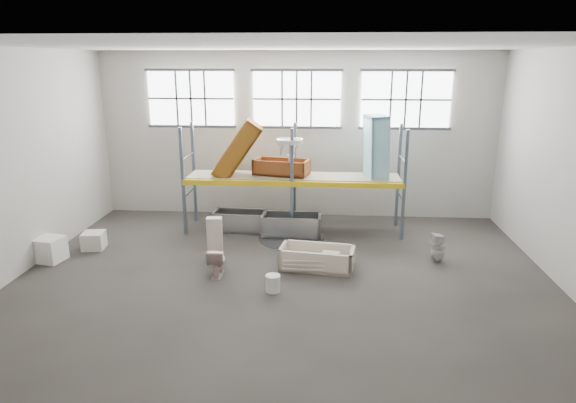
# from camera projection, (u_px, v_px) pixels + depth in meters

# --- Properties ---
(floor) EXTENTS (12.00, 10.00, 0.10)m
(floor) POSITION_uv_depth(u_px,v_px,m) (283.00, 282.00, 11.25)
(floor) COLOR #46403C
(floor) RESTS_ON ground
(ceiling) EXTENTS (12.00, 10.00, 0.10)m
(ceiling) POSITION_uv_depth(u_px,v_px,m) (282.00, 43.00, 9.87)
(ceiling) COLOR silver
(ceiling) RESTS_ON ground
(wall_back) EXTENTS (12.00, 0.10, 5.00)m
(wall_back) POSITION_uv_depth(u_px,v_px,m) (297.00, 135.00, 15.40)
(wall_back) COLOR #B6B2A8
(wall_back) RESTS_ON ground
(wall_front) EXTENTS (12.00, 0.10, 5.00)m
(wall_front) POSITION_uv_depth(u_px,v_px,m) (244.00, 265.00, 5.71)
(wall_front) COLOR #A8A59B
(wall_front) RESTS_ON ground
(wall_left) EXTENTS (0.10, 10.00, 5.00)m
(wall_left) POSITION_uv_depth(u_px,v_px,m) (7.00, 166.00, 11.00)
(wall_left) COLOR #B6B2A8
(wall_left) RESTS_ON ground
(window_left) EXTENTS (2.60, 0.04, 1.60)m
(window_left) POSITION_uv_depth(u_px,v_px,m) (191.00, 98.00, 15.23)
(window_left) COLOR white
(window_left) RESTS_ON wall_back
(window_mid) EXTENTS (2.60, 0.04, 1.60)m
(window_mid) POSITION_uv_depth(u_px,v_px,m) (297.00, 99.00, 15.00)
(window_mid) COLOR white
(window_mid) RESTS_ON wall_back
(window_right) EXTENTS (2.60, 0.04, 1.60)m
(window_right) POSITION_uv_depth(u_px,v_px,m) (406.00, 100.00, 14.77)
(window_right) COLOR white
(window_right) RESTS_ON wall_back
(rack_upright_la) EXTENTS (0.08, 0.08, 3.00)m
(rack_upright_la) POSITION_uv_depth(u_px,v_px,m) (183.00, 182.00, 13.83)
(rack_upright_la) COLOR slate
(rack_upright_la) RESTS_ON floor
(rack_upright_lb) EXTENTS (0.08, 0.08, 3.00)m
(rack_upright_lb) POSITION_uv_depth(u_px,v_px,m) (194.00, 172.00, 14.98)
(rack_upright_lb) COLOR slate
(rack_upright_lb) RESTS_ON floor
(rack_upright_ma) EXTENTS (0.08, 0.08, 3.00)m
(rack_upright_ma) POSITION_uv_depth(u_px,v_px,m) (292.00, 184.00, 13.61)
(rack_upright_ma) COLOR slate
(rack_upright_ma) RESTS_ON floor
(rack_upright_mb) EXTENTS (0.08, 0.08, 3.00)m
(rack_upright_mb) POSITION_uv_depth(u_px,v_px,m) (295.00, 174.00, 14.76)
(rack_upright_mb) COLOR slate
(rack_upright_mb) RESTS_ON floor
(rack_upright_ra) EXTENTS (0.08, 0.08, 3.00)m
(rack_upright_ra) POSITION_uv_depth(u_px,v_px,m) (404.00, 186.00, 13.40)
(rack_upright_ra) COLOR slate
(rack_upright_ra) RESTS_ON floor
(rack_upright_rb) EXTENTS (0.08, 0.08, 3.00)m
(rack_upright_rb) POSITION_uv_depth(u_px,v_px,m) (398.00, 176.00, 14.55)
(rack_upright_rb) COLOR slate
(rack_upright_rb) RESTS_ON floor
(rack_beam_front) EXTENTS (6.00, 0.10, 0.14)m
(rack_beam_front) POSITION_uv_depth(u_px,v_px,m) (292.00, 184.00, 13.61)
(rack_beam_front) COLOR yellow
(rack_beam_front) RESTS_ON floor
(rack_beam_back) EXTENTS (6.00, 0.10, 0.14)m
(rack_beam_back) POSITION_uv_depth(u_px,v_px,m) (295.00, 174.00, 14.76)
(rack_beam_back) COLOR yellow
(rack_beam_back) RESTS_ON floor
(shelf_deck) EXTENTS (5.90, 1.10, 0.03)m
(shelf_deck) POSITION_uv_depth(u_px,v_px,m) (293.00, 176.00, 14.17)
(shelf_deck) COLOR gray
(shelf_deck) RESTS_ON floor
(wet_patch) EXTENTS (1.80, 1.80, 0.00)m
(wet_patch) POSITION_uv_depth(u_px,v_px,m) (291.00, 239.00, 13.83)
(wet_patch) COLOR black
(wet_patch) RESTS_ON floor
(bathtub_beige) EXTENTS (1.82, 1.04, 0.51)m
(bathtub_beige) POSITION_uv_depth(u_px,v_px,m) (317.00, 258.00, 11.85)
(bathtub_beige) COLOR beige
(bathtub_beige) RESTS_ON floor
(cistern_spare) EXTENTS (0.42, 0.27, 0.37)m
(cistern_spare) POSITION_uv_depth(u_px,v_px,m) (331.00, 260.00, 11.66)
(cistern_spare) COLOR beige
(cistern_spare) RESTS_ON bathtub_beige
(sink_in_tub) EXTENTS (0.52, 0.52, 0.15)m
(sink_in_tub) POSITION_uv_depth(u_px,v_px,m) (308.00, 262.00, 11.84)
(sink_in_tub) COLOR beige
(sink_in_tub) RESTS_ON bathtub_beige
(toilet_beige) EXTENTS (0.38, 0.66, 0.66)m
(toilet_beige) POSITION_uv_depth(u_px,v_px,m) (217.00, 261.00, 11.42)
(toilet_beige) COLOR beige
(toilet_beige) RESTS_ON floor
(cistern_tall) EXTENTS (0.39, 0.28, 1.12)m
(cistern_tall) POSITION_uv_depth(u_px,v_px,m) (215.00, 240.00, 12.11)
(cistern_tall) COLOR beige
(cistern_tall) RESTS_ON floor
(toilet_white) EXTENTS (0.41, 0.40, 0.72)m
(toilet_white) POSITION_uv_depth(u_px,v_px,m) (438.00, 247.00, 12.21)
(toilet_white) COLOR silver
(toilet_white) RESTS_ON floor
(steel_tub_left) EXTENTS (1.56, 0.78, 0.56)m
(steel_tub_left) POSITION_uv_depth(u_px,v_px,m) (241.00, 221.00, 14.46)
(steel_tub_left) COLOR #B0B4B9
(steel_tub_left) RESTS_ON floor
(steel_tub_right) EXTENTS (1.63, 0.76, 0.60)m
(steel_tub_right) POSITION_uv_depth(u_px,v_px,m) (291.00, 225.00, 14.04)
(steel_tub_right) COLOR #A5AAAE
(steel_tub_right) RESTS_ON floor
(rust_tub_flat) EXTENTS (1.64, 1.03, 0.43)m
(rust_tub_flat) POSITION_uv_depth(u_px,v_px,m) (281.00, 167.00, 14.20)
(rust_tub_flat) COLOR brown
(rust_tub_flat) RESTS_ON shelf_deck
(rust_tub_tilted) EXTENTS (1.53, 1.00, 1.76)m
(rust_tub_tilted) POSITION_uv_depth(u_px,v_px,m) (237.00, 150.00, 14.08)
(rust_tub_tilted) COLOR #935A19
(rust_tub_tilted) RESTS_ON shelf_deck
(sink_on_shelf) EXTENTS (0.85, 0.73, 0.64)m
(sink_on_shelf) POSITION_uv_depth(u_px,v_px,m) (290.00, 161.00, 13.65)
(sink_on_shelf) COLOR silver
(sink_on_shelf) RESTS_ON rust_tub_flat
(blue_tub_upright) EXTENTS (0.73, 0.94, 1.80)m
(blue_tub_upright) POSITION_uv_depth(u_px,v_px,m) (376.00, 148.00, 13.79)
(blue_tub_upright) COLOR #84C2D4
(blue_tub_upright) RESTS_ON shelf_deck
(bucket) EXTENTS (0.39, 0.39, 0.37)m
(bucket) POSITION_uv_depth(u_px,v_px,m) (273.00, 283.00, 10.65)
(bucket) COLOR silver
(bucket) RESTS_ON floor
(carton_near) EXTENTS (0.78, 0.71, 0.59)m
(carton_near) POSITION_uv_depth(u_px,v_px,m) (49.00, 249.00, 12.26)
(carton_near) COLOR white
(carton_near) RESTS_ON floor
(carton_far) EXTENTS (0.60, 0.60, 0.44)m
(carton_far) POSITION_uv_depth(u_px,v_px,m) (94.00, 240.00, 13.06)
(carton_far) COLOR silver
(carton_far) RESTS_ON floor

